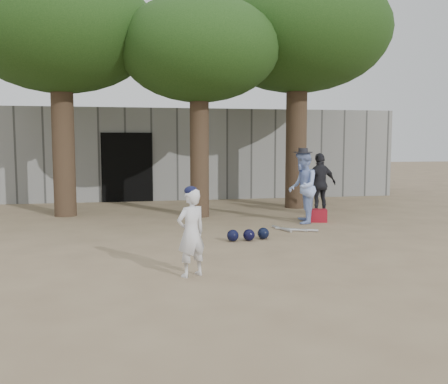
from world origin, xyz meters
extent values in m
plane|color=#937C5E|center=(0.00, 0.00, 0.00)|extent=(70.00, 70.00, 0.00)
imported|color=silver|center=(-0.36, -1.45, 0.63)|extent=(0.55, 0.48, 1.26)
imported|color=#97AFEA|center=(2.81, 2.68, 0.85)|extent=(0.87, 0.99, 1.70)
imported|color=black|center=(3.75, 3.92, 0.81)|extent=(1.01, 0.59, 1.62)
cube|color=maroon|center=(3.26, 2.80, 0.15)|extent=(0.50, 0.43, 0.30)
cube|color=gray|center=(0.00, 8.00, 1.50)|extent=(16.00, 0.35, 3.00)
cube|color=black|center=(-1.20, 7.80, 1.10)|extent=(1.60, 0.08, 2.20)
cube|color=slate|center=(0.00, 10.50, 1.50)|extent=(16.00, 5.00, 3.00)
sphere|color=black|center=(0.75, 0.88, 0.12)|extent=(0.23, 0.23, 0.23)
sphere|color=black|center=(1.07, 0.88, 0.12)|extent=(0.23, 0.23, 0.23)
sphere|color=black|center=(1.39, 0.98, 0.12)|extent=(0.23, 0.23, 0.23)
cylinder|color=silver|center=(2.06, 1.89, 0.03)|extent=(0.25, 0.71, 0.06)
cylinder|color=silver|center=(2.24, 1.77, 0.03)|extent=(0.60, 0.50, 0.06)
cylinder|color=silver|center=(2.42, 1.65, 0.03)|extent=(0.69, 0.32, 0.06)
cylinder|color=brown|center=(-2.80, 5.00, 2.75)|extent=(0.56, 0.56, 5.50)
ellipsoid|color=#284C19|center=(-2.80, 5.00, 4.70)|extent=(4.80, 4.80, 3.12)
cylinder|color=brown|center=(0.60, 4.20, 2.50)|extent=(0.48, 0.48, 5.00)
ellipsoid|color=#284C19|center=(0.60, 4.20, 4.20)|extent=(4.00, 4.00, 2.60)
cylinder|color=brown|center=(3.60, 5.40, 2.90)|extent=(0.60, 0.60, 5.80)
ellipsoid|color=#284C19|center=(3.60, 5.40, 5.00)|extent=(5.20, 5.20, 3.38)
camera|label=1|loc=(-1.26, -8.38, 1.92)|focal=40.00mm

